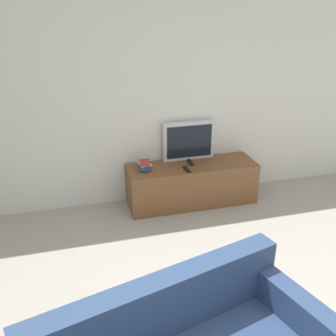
{
  "coord_description": "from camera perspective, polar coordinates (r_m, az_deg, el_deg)",
  "views": [
    {
      "loc": [
        -1.07,
        -1.41,
        2.4
      ],
      "look_at": [
        -0.05,
        2.35,
        0.68
      ],
      "focal_mm": 42.0,
      "sensor_mm": 36.0,
      "label": 1
    }
  ],
  "objects": [
    {
      "name": "book_stack",
      "position": [
        4.63,
        -3.41,
        0.35
      ],
      "size": [
        0.15,
        0.22,
        0.09
      ],
      "color": "#995623",
      "rests_on": "tv_stand"
    },
    {
      "name": "tv_stand",
      "position": [
        4.88,
        3.46,
        -2.29
      ],
      "size": [
        1.58,
        0.5,
        0.51
      ],
      "color": "brown",
      "rests_on": "ground_plane"
    },
    {
      "name": "remote_on_stand",
      "position": [
        4.81,
        3.26,
        0.8
      ],
      "size": [
        0.05,
        0.17,
        0.02
      ],
      "rotation": [
        0.0,
        0.0,
        -0.03
      ],
      "color": "black",
      "rests_on": "tv_stand"
    },
    {
      "name": "remote_secondary",
      "position": [
        4.62,
        2.73,
        -0.19
      ],
      "size": [
        0.05,
        0.16,
        0.02
      ],
      "rotation": [
        0.0,
        0.0,
        0.08
      ],
      "color": "black",
      "rests_on": "tv_stand"
    },
    {
      "name": "wall_back",
      "position": [
        4.7,
        -1.67,
        10.28
      ],
      "size": [
        9.0,
        0.06,
        2.6
      ],
      "color": "silver",
      "rests_on": "ground_plane"
    },
    {
      "name": "television",
      "position": [
        4.87,
        2.98,
        4.0
      ],
      "size": [
        0.65,
        0.09,
        0.48
      ],
      "color": "silver",
      "rests_on": "tv_stand"
    }
  ]
}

